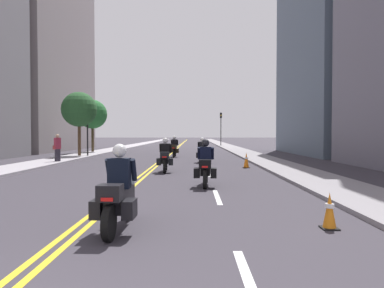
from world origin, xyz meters
TOP-DOWN VIEW (x-y plane):
  - ground_plane at (0.00, 48.00)m, footprint 264.00×264.00m
  - sidewalk_left at (-6.93, 48.00)m, footprint 2.40×144.00m
  - sidewalk_right at (6.93, 48.00)m, footprint 2.40×144.00m
  - centreline_yellow_inner at (-0.12, 48.00)m, footprint 0.12×132.00m
  - centreline_yellow_outer at (0.12, 48.00)m, footprint 0.12×132.00m
  - lane_dashes_white at (2.86, 29.00)m, footprint 0.14×56.40m
  - building_left_1 at (-16.03, 37.85)m, footprint 9.57×17.94m
  - building_right_1 at (16.17, 30.26)m, footprint 9.86×14.59m
  - motorcycle_0 at (0.79, 4.36)m, footprint 0.78×2.17m
  - motorcycle_1 at (2.60, 10.14)m, footprint 0.78×2.20m
  - motorcycle_2 at (0.83, 14.78)m, footprint 0.77×2.17m
  - motorcycle_3 at (2.72, 20.55)m, footprint 0.77×2.20m
  - motorcycle_4 at (0.66, 25.89)m, footprint 0.77×2.30m
  - traffic_cone_0 at (4.99, 16.89)m, footprint 0.36×0.36m
  - traffic_cone_1 at (4.77, 4.52)m, footprint 0.31×0.31m
  - traffic_light_near at (-6.13, 25.86)m, footprint 0.28×0.38m
  - traffic_light_far at (6.13, 50.28)m, footprint 0.28×0.38m
  - pedestrian_1 at (-7.26, 22.63)m, footprint 0.34×0.42m
  - pedestrian_2 at (-6.24, 19.90)m, footprint 0.42×0.48m
  - street_tree_0 at (-6.73, 25.74)m, footprint 2.71×2.71m
  - street_tree_1 at (-7.49, 32.12)m, footprint 2.75×2.75m

SIDE VIEW (x-z plane):
  - ground_plane at x=0.00m, z-range 0.00..0.00m
  - centreline_yellow_inner at x=-0.12m, z-range 0.00..0.01m
  - centreline_yellow_outer at x=0.12m, z-range 0.00..0.01m
  - lane_dashes_white at x=2.86m, z-range 0.00..0.01m
  - sidewalk_left at x=-6.93m, z-range 0.00..0.12m
  - sidewalk_right at x=6.93m, z-range 0.00..0.12m
  - traffic_cone_1 at x=4.77m, z-range 0.00..0.69m
  - traffic_cone_0 at x=4.99m, z-range 0.00..0.82m
  - motorcycle_3 at x=2.72m, z-range -0.14..1.44m
  - motorcycle_0 at x=0.79m, z-range -0.16..1.46m
  - motorcycle_1 at x=2.60m, z-range -0.15..1.47m
  - motorcycle_4 at x=0.66m, z-range -0.15..1.50m
  - motorcycle_2 at x=0.83m, z-range -0.14..1.49m
  - pedestrian_1 at x=-7.26m, z-range 0.03..1.79m
  - pedestrian_2 at x=-6.24m, z-range 0.03..1.84m
  - traffic_light_near at x=-6.13m, z-range 0.86..5.42m
  - traffic_light_far at x=6.13m, z-range 0.92..5.83m
  - street_tree_1 at x=-7.49m, z-range 1.14..6.20m
  - street_tree_0 at x=-6.73m, z-range 1.16..6.23m
  - building_right_1 at x=16.17m, z-range 0.00..20.82m
  - building_left_1 at x=-16.03m, z-range 0.00..22.73m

